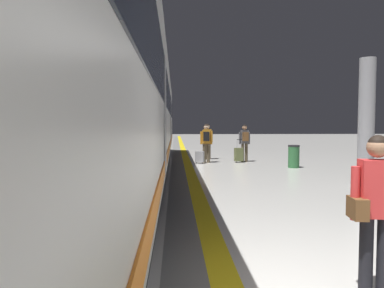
# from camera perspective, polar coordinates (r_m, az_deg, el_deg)

# --- Properties ---
(safety_line_strip) EXTENTS (0.36, 80.00, 0.01)m
(safety_line_strip) POSITION_cam_1_polar(r_m,az_deg,el_deg) (12.97, -0.20, -4.59)
(safety_line_strip) COLOR yellow
(safety_line_strip) RESTS_ON ground
(tactile_edge_band) EXTENTS (0.71, 80.00, 0.01)m
(tactile_edge_band) POSITION_cam_1_polar(r_m,az_deg,el_deg) (12.96, -1.85, -4.60)
(tactile_edge_band) COLOR slate
(tactile_edge_band) RESTS_ON ground
(high_speed_train) EXTENTS (2.94, 28.21, 4.97)m
(high_speed_train) POSITION_cam_1_polar(r_m,az_deg,el_deg) (11.13, -11.23, 6.95)
(high_speed_train) COLOR #38383D
(high_speed_train) RESTS_ON ground
(traveller_foreground) EXTENTS (0.53, 0.29, 1.64)m
(traveller_foreground) POSITION_cam_1_polar(r_m,az_deg,el_deg) (4.13, 26.73, -8.36)
(traveller_foreground) COLOR black
(traveller_foreground) RESTS_ON ground
(passenger_near) EXTENTS (0.55, 0.35, 1.75)m
(passenger_near) POSITION_cam_1_polar(r_m,az_deg,el_deg) (16.44, 2.25, 0.66)
(passenger_near) COLOR brown
(passenger_near) RESTS_ON ground
(suitcase_near) EXTENTS (0.43, 0.33, 0.54)m
(suitcase_near) POSITION_cam_1_polar(r_m,az_deg,el_deg) (16.16, 1.22, -2.01)
(suitcase_near) COLOR #9E9EA3
(suitcase_near) RESTS_ON ground
(passenger_mid) EXTENTS (0.54, 0.38, 1.76)m
(passenger_mid) POSITION_cam_1_polar(r_m,az_deg,el_deg) (18.07, 2.45, 0.90)
(passenger_mid) COLOR brown
(passenger_mid) RESTS_ON ground
(duffel_bag_mid) EXTENTS (0.44, 0.26, 0.36)m
(duffel_bag_mid) POSITION_cam_1_polar(r_m,az_deg,el_deg) (18.00, 1.44, -1.95)
(duffel_bag_mid) COLOR black
(duffel_bag_mid) RESTS_ON ground
(passenger_far) EXTENTS (0.53, 0.36, 1.72)m
(passenger_far) POSITION_cam_1_polar(r_m,az_deg,el_deg) (17.01, 8.24, 0.65)
(passenger_far) COLOR brown
(passenger_far) RESTS_ON ground
(suitcase_far) EXTENTS (0.41, 0.29, 1.06)m
(suitcase_far) POSITION_cam_1_polar(r_m,az_deg,el_deg) (16.70, 7.33, -1.65)
(suitcase_far) COLOR #596038
(suitcase_far) RESTS_ON ground
(platform_pillar) EXTENTS (0.56, 0.56, 3.60)m
(platform_pillar) POSITION_cam_1_polar(r_m,az_deg,el_deg) (11.39, 25.63, 2.71)
(platform_pillar) COLOR gray
(platform_pillar) RESTS_ON ground
(waste_bin) EXTENTS (0.46, 0.46, 0.91)m
(waste_bin) POSITION_cam_1_polar(r_m,az_deg,el_deg) (15.12, 15.65, -1.88)
(waste_bin) COLOR #2D6638
(waste_bin) RESTS_ON ground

